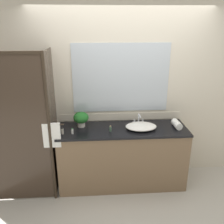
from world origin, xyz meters
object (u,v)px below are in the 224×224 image
at_px(faucet, 139,120).
at_px(amenity_bottle_shampoo, 62,131).
at_px(amenity_bottle_body_wash, 72,131).
at_px(sink_basin, 141,126).
at_px(amenity_bottle_lotion, 110,129).
at_px(rolled_towel_near_edge, 177,124).
at_px(potted_plant, 81,118).

height_order(faucet, amenity_bottle_shampoo, faucet).
distance_m(amenity_bottle_body_wash, amenity_bottle_shampoo, 0.13).
xyz_separation_m(sink_basin, amenity_bottle_lotion, (-0.43, -0.05, 0.00)).
bearing_deg(amenity_bottle_lotion, rolled_towel_near_edge, 3.98).
bearing_deg(sink_basin, amenity_bottle_shampoo, -175.17).
height_order(amenity_bottle_shampoo, amenity_bottle_lotion, amenity_bottle_shampoo).
bearing_deg(amenity_bottle_lotion, amenity_bottle_shampoo, -176.83).
distance_m(faucet, amenity_bottle_shampoo, 1.10).
relative_size(faucet, amenity_bottle_shampoo, 1.80).
bearing_deg(sink_basin, rolled_towel_near_edge, 1.15).
bearing_deg(rolled_towel_near_edge, amenity_bottle_shampoo, -176.35).
height_order(sink_basin, amenity_bottle_lotion, amenity_bottle_lotion).
xyz_separation_m(potted_plant, amenity_bottle_body_wash, (-0.11, -0.24, -0.09)).
relative_size(amenity_bottle_lotion, rolled_towel_near_edge, 0.40).
relative_size(sink_basin, rolled_towel_near_edge, 2.09).
xyz_separation_m(sink_basin, amenity_bottle_body_wash, (-0.94, -0.10, 0.00)).
bearing_deg(potted_plant, amenity_bottle_body_wash, -114.32).
bearing_deg(amenity_bottle_shampoo, sink_basin, 4.83).
bearing_deg(sink_basin, potted_plant, 170.57).
bearing_deg(amenity_bottle_lotion, faucet, 29.43).
bearing_deg(sink_basin, faucet, 90.00).
bearing_deg(rolled_towel_near_edge, sink_basin, -178.85).
relative_size(sink_basin, amenity_bottle_lotion, 5.29).
bearing_deg(faucet, amenity_bottle_shampoo, -165.44).
height_order(sink_basin, rolled_towel_near_edge, rolled_towel_near_edge).
xyz_separation_m(amenity_bottle_body_wash, rolled_towel_near_edge, (1.44, 0.11, 0.01)).
relative_size(faucet, rolled_towel_near_edge, 0.83).
bearing_deg(sink_basin, amenity_bottle_body_wash, -174.01).
height_order(faucet, amenity_bottle_body_wash, faucet).
bearing_deg(rolled_towel_near_edge, faucet, 160.81).
bearing_deg(amenity_bottle_shampoo, potted_plant, 43.72).
xyz_separation_m(faucet, amenity_bottle_shampoo, (-1.07, -0.28, -0.01)).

